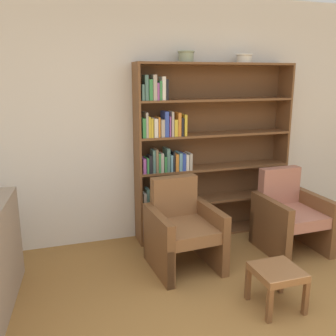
% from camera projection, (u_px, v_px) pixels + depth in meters
% --- Properties ---
extents(wall_back, '(12.00, 0.06, 2.75)m').
position_uv_depth(wall_back, '(170.00, 120.00, 4.34)').
color(wall_back, silver).
rests_on(wall_back, ground).
extents(bookshelf, '(1.86, 0.30, 2.02)m').
position_uv_depth(bookshelf, '(198.00, 154.00, 4.36)').
color(bookshelf, brown).
rests_on(bookshelf, ground).
extents(bowl_stoneware, '(0.19, 0.19, 0.12)m').
position_uv_depth(bowl_stoneware, '(186.00, 56.00, 4.03)').
color(bowl_stoneware, gray).
rests_on(bowl_stoneware, bookshelf).
extents(bowl_slate, '(0.18, 0.18, 0.10)m').
position_uv_depth(bowl_slate, '(244.00, 58.00, 4.24)').
color(bowl_slate, silver).
rests_on(bowl_slate, bookshelf).
extents(armchair_leather, '(0.68, 0.72, 0.87)m').
position_uv_depth(armchair_leather, '(183.00, 229.00, 3.74)').
color(armchair_leather, brown).
rests_on(armchair_leather, ground).
extents(armchair_cushioned, '(0.65, 0.69, 0.87)m').
position_uv_depth(armchair_cushioned, '(290.00, 215.00, 4.11)').
color(armchair_cushioned, brown).
rests_on(armchair_cushioned, ground).
extents(footstool, '(0.37, 0.37, 0.35)m').
position_uv_depth(footstool, '(277.00, 275.00, 3.07)').
color(footstool, brown).
rests_on(footstool, ground).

